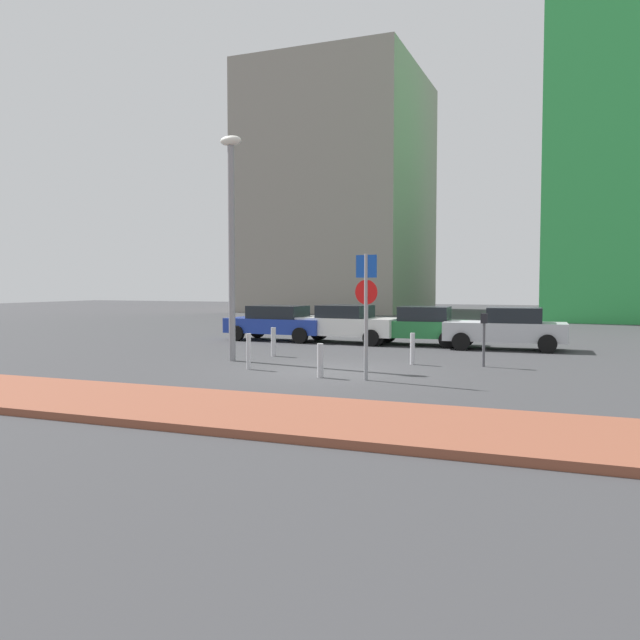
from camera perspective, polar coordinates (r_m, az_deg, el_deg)
The scene contains 14 objects.
ground_plane at distance 17.49m, azimuth 1.05°, elevation -4.54°, with size 120.00×120.00×0.00m, color #38383A.
sidewalk_brick at distance 12.03m, azimuth -9.38°, elevation -7.78°, with size 40.00×3.17×0.14m, color brown.
parked_car_blue at distance 26.95m, azimuth -3.75°, elevation -0.20°, with size 4.37×2.10×1.46m.
parked_car_white at distance 25.87m, azimuth 2.17°, elevation -0.31°, with size 4.61×2.33×1.51m.
parked_car_green at distance 25.17m, azimuth 8.61°, elevation -0.46°, with size 4.09×2.29×1.49m.
parked_car_silver at distance 24.10m, azimuth 16.18°, elevation -0.70°, with size 4.34×2.08×1.52m.
parking_sign_post at distance 15.72m, azimuth 4.10°, elevation 1.70°, with size 0.60×0.14×3.09m.
parking_meter at distance 18.91m, azimuth 14.28°, elevation -1.08°, with size 0.18×0.14×1.52m.
street_lamp at distance 19.94m, azimuth -7.83°, elevation 7.98°, with size 0.70×0.36×6.82m.
traffic_bollard_near at distance 17.89m, azimuth -6.32°, elevation -2.78°, with size 0.13×0.13×1.00m, color #B7B7BC.
traffic_bollard_mid at distance 21.11m, azimuth -4.14°, elevation -1.94°, with size 0.16×0.16×0.94m, color #B7B7BC.
traffic_bollard_far at distance 16.24m, azimuth 0.02°, elevation -3.61°, with size 0.16×0.16×0.86m, color #B7B7BC.
traffic_bollard_edge at distance 19.06m, azimuth 8.17°, elevation -2.53°, with size 0.14×0.14×0.93m, color #B7B7BC.
building_under_construction at distance 58.67m, azimuth 1.85°, elevation 11.06°, with size 13.97×15.74×20.81m, color gray.
Camera 1 is at (6.12, -16.22, 2.35)m, focal length 36.22 mm.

